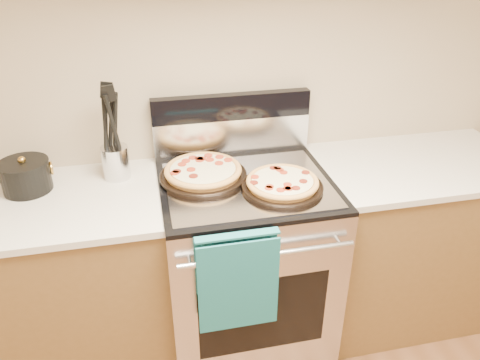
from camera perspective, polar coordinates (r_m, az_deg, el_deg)
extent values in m
plane|color=tan|center=(2.22, -1.27, 13.91)|extent=(4.00, 0.00, 4.00)
cube|color=#B7B7BC|center=(2.32, 0.68, -10.41)|extent=(0.76, 0.68, 0.90)
cube|color=black|center=(2.08, 2.83, -16.09)|extent=(0.56, 0.01, 0.40)
cube|color=black|center=(2.07, 0.75, -0.46)|extent=(0.76, 0.68, 0.02)
cube|color=silver|center=(2.29, -0.98, 5.42)|extent=(0.76, 0.06, 0.18)
cube|color=black|center=(2.24, -1.02, 8.94)|extent=(0.76, 0.06, 0.12)
cylinder|color=silver|center=(1.82, 3.42, -9.12)|extent=(0.70, 0.03, 0.03)
cube|color=gray|center=(2.03, 0.95, -0.54)|extent=(0.70, 0.55, 0.01)
cube|color=brown|center=(2.36, -21.30, -12.34)|extent=(1.00, 0.62, 0.88)
cube|color=beige|center=(2.11, -23.46, -2.88)|extent=(1.02, 0.64, 0.03)
cube|color=brown|center=(2.65, 19.53, -7.02)|extent=(1.00, 0.62, 0.88)
cube|color=beige|center=(2.43, 21.25, 1.76)|extent=(1.02, 0.64, 0.03)
cylinder|color=silver|center=(2.16, -14.90, 2.12)|extent=(0.14, 0.14, 0.15)
cylinder|color=black|center=(2.19, -24.64, 0.31)|extent=(0.24, 0.24, 0.12)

